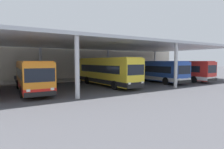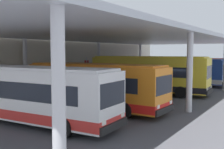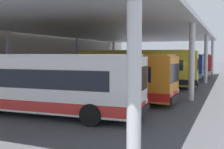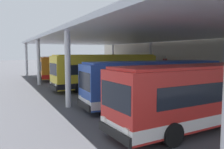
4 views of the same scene
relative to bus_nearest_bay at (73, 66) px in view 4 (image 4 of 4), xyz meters
The scene contains 12 objects.
ground_plane 14.50m from the bus_nearest_bay, 16.04° to the right, with size 200.00×200.00×0.00m, color #47474C.
platform_kerb 15.96m from the bus_nearest_bay, 29.29° to the left, with size 42.00×4.50×0.18m, color #A39E93.
station_building_facade 17.84m from the bus_nearest_bay, 38.51° to the left, with size 48.00×1.60×7.75m, color beige.
canopy_shelter 14.40m from the bus_nearest_bay, ahead, with size 40.00×17.00×5.55m.
bus_nearest_bay is the anchor object (origin of this frame).
bus_second_bay 5.04m from the bus_nearest_bay, ahead, with size 2.94×10.60×3.17m.
bus_middle_bay 13.88m from the bus_nearest_bay, ahead, with size 3.19×11.46×3.57m.
bus_far_bay 22.39m from the bus_nearest_bay, ahead, with size 2.98×10.61×3.17m.
bus_departing 27.18m from the bus_nearest_bay, ahead, with size 3.09×10.64×3.17m.
bench_waiting 9.19m from the bus_nearest_bay, 59.00° to the left, with size 1.80×0.45×0.92m.
trash_bin 8.09m from the bus_nearest_bay, 81.42° to the left, with size 0.52×0.52×0.98m.
banner_sign 15.65m from the bus_nearest_bay, 26.40° to the left, with size 0.70×0.12×3.20m.
Camera 4 is at (21.52, -6.81, 3.79)m, focal length 36.67 mm.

